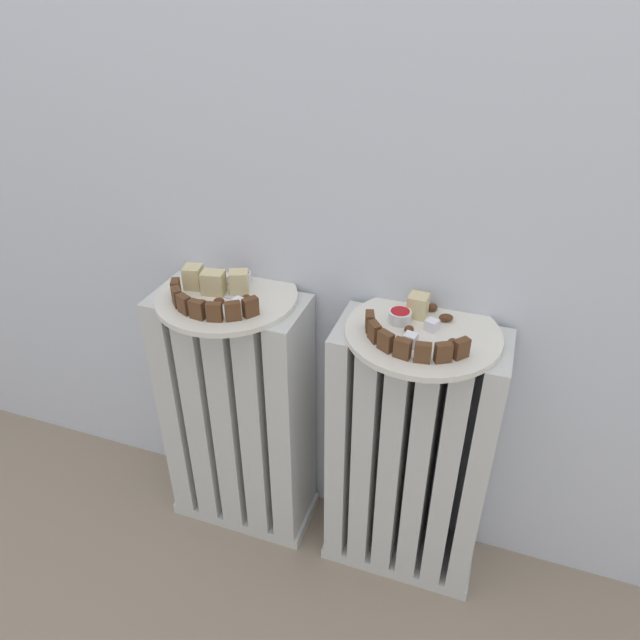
% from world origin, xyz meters
% --- Properties ---
extents(ground_plane, '(6.00, 6.00, 0.00)m').
position_xyz_m(ground_plane, '(0.00, 0.00, 0.00)').
color(ground_plane, gray).
extents(radiator_left, '(0.35, 0.17, 0.65)m').
position_xyz_m(radiator_left, '(-0.21, 0.28, 0.32)').
color(radiator_left, silver).
rests_on(radiator_left, ground_plane).
extents(radiator_right, '(0.35, 0.17, 0.65)m').
position_xyz_m(radiator_right, '(0.21, 0.28, 0.32)').
color(radiator_right, silver).
rests_on(radiator_right, ground_plane).
extents(plate_left, '(0.30, 0.30, 0.01)m').
position_xyz_m(plate_left, '(-0.21, 0.28, 0.65)').
color(plate_left, silver).
rests_on(plate_left, radiator_left).
extents(plate_right, '(0.30, 0.30, 0.01)m').
position_xyz_m(plate_right, '(0.21, 0.28, 0.65)').
color(plate_right, silver).
rests_on(plate_right, radiator_right).
extents(dark_cake_slice_left_0, '(0.03, 0.03, 0.04)m').
position_xyz_m(dark_cake_slice_left_0, '(-0.30, 0.24, 0.68)').
color(dark_cake_slice_left_0, '#56351E').
rests_on(dark_cake_slice_left_0, plate_left).
extents(dark_cake_slice_left_1, '(0.03, 0.03, 0.04)m').
position_xyz_m(dark_cake_slice_left_1, '(-0.28, 0.21, 0.68)').
color(dark_cake_slice_left_1, '#56351E').
rests_on(dark_cake_slice_left_1, plate_left).
extents(dark_cake_slice_left_2, '(0.03, 0.03, 0.04)m').
position_xyz_m(dark_cake_slice_left_2, '(-0.25, 0.19, 0.68)').
color(dark_cake_slice_left_2, '#56351E').
rests_on(dark_cake_slice_left_2, plate_left).
extents(dark_cake_slice_left_3, '(0.03, 0.02, 0.04)m').
position_xyz_m(dark_cake_slice_left_3, '(-0.22, 0.18, 0.68)').
color(dark_cake_slice_left_3, '#56351E').
rests_on(dark_cake_slice_left_3, plate_left).
extents(dark_cake_slice_left_4, '(0.03, 0.02, 0.04)m').
position_xyz_m(dark_cake_slice_left_4, '(-0.18, 0.18, 0.68)').
color(dark_cake_slice_left_4, '#56351E').
rests_on(dark_cake_slice_left_4, plate_left).
extents(dark_cake_slice_left_5, '(0.03, 0.03, 0.04)m').
position_xyz_m(dark_cake_slice_left_5, '(-0.15, 0.20, 0.68)').
color(dark_cake_slice_left_5, '#56351E').
rests_on(dark_cake_slice_left_5, plate_left).
extents(dark_cake_slice_left_6, '(0.03, 0.03, 0.04)m').
position_xyz_m(dark_cake_slice_left_6, '(-0.12, 0.22, 0.68)').
color(dark_cake_slice_left_6, '#56351E').
rests_on(dark_cake_slice_left_6, plate_left).
extents(marble_cake_slice_left_0, '(0.05, 0.04, 0.05)m').
position_xyz_m(marble_cake_slice_left_0, '(-0.24, 0.28, 0.68)').
color(marble_cake_slice_left_0, beige).
rests_on(marble_cake_slice_left_0, plate_left).
extents(marble_cake_slice_left_1, '(0.05, 0.05, 0.05)m').
position_xyz_m(marble_cake_slice_left_1, '(-0.19, 0.30, 0.68)').
color(marble_cake_slice_left_1, beige).
rests_on(marble_cake_slice_left_1, plate_left).
extents(marble_cake_slice_left_2, '(0.04, 0.04, 0.05)m').
position_xyz_m(marble_cake_slice_left_2, '(-0.29, 0.29, 0.68)').
color(marble_cake_slice_left_2, beige).
rests_on(marble_cake_slice_left_2, plate_left).
extents(turkish_delight_left_0, '(0.03, 0.03, 0.02)m').
position_xyz_m(turkish_delight_left_0, '(-0.24, 0.32, 0.67)').
color(turkish_delight_left_0, white).
rests_on(turkish_delight_left_0, plate_left).
extents(turkish_delight_left_1, '(0.03, 0.03, 0.02)m').
position_xyz_m(turkish_delight_left_1, '(-0.16, 0.24, 0.67)').
color(turkish_delight_left_1, white).
rests_on(turkish_delight_left_1, plate_left).
extents(medjool_date_left_0, '(0.03, 0.02, 0.01)m').
position_xyz_m(medjool_date_left_0, '(-0.24, 0.22, 0.67)').
color(medjool_date_left_0, '#4C2814').
rests_on(medjool_date_left_0, plate_left).
extents(medjool_date_left_1, '(0.02, 0.02, 0.02)m').
position_xyz_m(medjool_date_left_1, '(-0.16, 0.27, 0.67)').
color(medjool_date_left_1, '#4C2814').
rests_on(medjool_date_left_1, plate_left).
extents(medjool_date_left_2, '(0.03, 0.02, 0.02)m').
position_xyz_m(medjool_date_left_2, '(-0.20, 0.24, 0.67)').
color(medjool_date_left_2, '#4C2814').
rests_on(medjool_date_left_2, plate_left).
extents(medjool_date_left_3, '(0.03, 0.03, 0.01)m').
position_xyz_m(medjool_date_left_3, '(-0.26, 0.32, 0.66)').
color(medjool_date_left_3, '#4C2814').
rests_on(medjool_date_left_3, plate_left).
extents(jam_bowl_left, '(0.04, 0.04, 0.02)m').
position_xyz_m(jam_bowl_left, '(-0.20, 0.34, 0.67)').
color(jam_bowl_left, white).
rests_on(jam_bowl_left, plate_left).
extents(dark_cake_slice_right_0, '(0.02, 0.03, 0.04)m').
position_xyz_m(dark_cake_slice_right_0, '(0.11, 0.25, 0.68)').
color(dark_cake_slice_right_0, '#56351E').
rests_on(dark_cake_slice_right_0, plate_right).
extents(dark_cake_slice_right_1, '(0.03, 0.03, 0.04)m').
position_xyz_m(dark_cake_slice_right_1, '(0.13, 0.22, 0.68)').
color(dark_cake_slice_right_1, '#56351E').
rests_on(dark_cake_slice_right_1, plate_right).
extents(dark_cake_slice_right_2, '(0.03, 0.03, 0.04)m').
position_xyz_m(dark_cake_slice_right_2, '(0.16, 0.19, 0.68)').
color(dark_cake_slice_right_2, '#56351E').
rests_on(dark_cake_slice_right_2, plate_right).
extents(dark_cake_slice_right_3, '(0.03, 0.02, 0.04)m').
position_xyz_m(dark_cake_slice_right_3, '(0.19, 0.18, 0.68)').
color(dark_cake_slice_right_3, '#56351E').
rests_on(dark_cake_slice_right_3, plate_right).
extents(dark_cake_slice_right_4, '(0.03, 0.02, 0.04)m').
position_xyz_m(dark_cake_slice_right_4, '(0.22, 0.18, 0.68)').
color(dark_cake_slice_right_4, '#56351E').
rests_on(dark_cake_slice_right_4, plate_right).
extents(dark_cake_slice_right_5, '(0.03, 0.03, 0.04)m').
position_xyz_m(dark_cake_slice_right_5, '(0.26, 0.19, 0.68)').
color(dark_cake_slice_right_5, '#56351E').
rests_on(dark_cake_slice_right_5, plate_right).
extents(dark_cake_slice_right_6, '(0.03, 0.03, 0.04)m').
position_xyz_m(dark_cake_slice_right_6, '(0.29, 0.21, 0.68)').
color(dark_cake_slice_right_6, '#56351E').
rests_on(dark_cake_slice_right_6, plate_right).
extents(marble_cake_slice_right_0, '(0.04, 0.04, 0.04)m').
position_xyz_m(marble_cake_slice_right_0, '(0.19, 0.33, 0.68)').
color(marble_cake_slice_right_0, beige).
rests_on(marble_cake_slice_right_0, plate_right).
extents(turkish_delight_right_0, '(0.03, 0.03, 0.02)m').
position_xyz_m(turkish_delight_right_0, '(0.19, 0.22, 0.67)').
color(turkish_delight_right_0, white).
rests_on(turkish_delight_right_0, plate_right).
extents(turkish_delight_right_1, '(0.03, 0.03, 0.02)m').
position_xyz_m(turkish_delight_right_1, '(0.22, 0.29, 0.67)').
color(turkish_delight_right_1, white).
rests_on(turkish_delight_right_1, plate_right).
extents(medjool_date_right_0, '(0.03, 0.03, 0.01)m').
position_xyz_m(medjool_date_right_0, '(0.21, 0.36, 0.67)').
color(medjool_date_right_0, '#4C2814').
rests_on(medjool_date_right_0, plate_right).
extents(medjool_date_right_1, '(0.02, 0.03, 0.01)m').
position_xyz_m(medjool_date_right_1, '(0.27, 0.24, 0.67)').
color(medjool_date_right_1, '#4C2814').
rests_on(medjool_date_right_1, plate_right).
extents(medjool_date_right_2, '(0.03, 0.03, 0.01)m').
position_xyz_m(medjool_date_right_2, '(0.24, 0.33, 0.67)').
color(medjool_date_right_2, '#4C2814').
rests_on(medjool_date_right_2, plate_right).
extents(medjool_date_right_3, '(0.02, 0.03, 0.02)m').
position_xyz_m(medjool_date_right_3, '(0.18, 0.26, 0.67)').
color(medjool_date_right_3, '#4C2814').
rests_on(medjool_date_right_3, plate_right).
extents(jam_bowl_right, '(0.05, 0.05, 0.02)m').
position_xyz_m(jam_bowl_right, '(0.16, 0.29, 0.67)').
color(jam_bowl_right, white).
rests_on(jam_bowl_right, plate_right).
extents(fork, '(0.03, 0.11, 0.00)m').
position_xyz_m(fork, '(-0.20, 0.24, 0.66)').
color(fork, silver).
rests_on(fork, plate_left).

